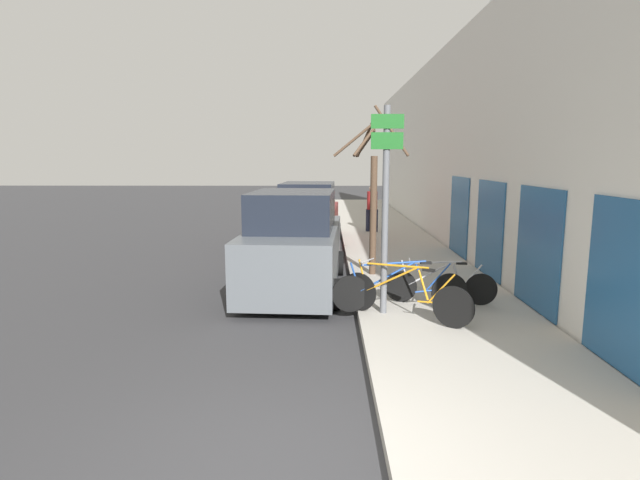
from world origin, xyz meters
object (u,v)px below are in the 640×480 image
object	(u,v)px
bicycle_2	(440,285)
pedestrian_near	(372,205)
signpost	(385,204)
parked_car_1	(308,218)
street_tree	(372,197)
parked_car_0	(294,245)
bicycle_1	(400,289)
bicycle_0	(403,296)

from	to	relation	value
bicycle_2	pedestrian_near	bearing A→B (deg)	10.49
signpost	parked_car_1	world-z (taller)	signpost
pedestrian_near	bicycle_2	bearing A→B (deg)	-72.44
pedestrian_near	street_tree	world-z (taller)	street_tree
bicycle_2	street_tree	world-z (taller)	street_tree
bicycle_2	parked_car_0	distance (m)	3.29
bicycle_1	parked_car_1	size ratio (longest dim) A/B	0.53
parked_car_0	street_tree	xyz separation A→B (m)	(1.77, 0.94, 0.99)
bicycle_2	pedestrian_near	world-z (taller)	pedestrian_near
signpost	bicycle_2	distance (m)	2.04
parked_car_1	bicycle_1	bearing A→B (deg)	-72.53
parked_car_0	parked_car_1	bearing A→B (deg)	92.05
parked_car_0	street_tree	size ratio (longest dim) A/B	1.21
signpost	street_tree	distance (m)	3.08
parked_car_1	pedestrian_near	world-z (taller)	parked_car_1
bicycle_1	street_tree	world-z (taller)	street_tree
street_tree	bicycle_1	bearing A→B (deg)	-84.87
parked_car_1	bicycle_2	bearing A→B (deg)	-65.71
bicycle_0	parked_car_1	size ratio (longest dim) A/B	0.44
bicycle_2	parked_car_1	distance (m)	7.69
signpost	bicycle_2	world-z (taller)	signpost
bicycle_0	pedestrian_near	size ratio (longest dim) A/B	1.19
bicycle_1	parked_car_0	bearing A→B (deg)	39.64
signpost	street_tree	bearing A→B (deg)	88.99
bicycle_2	parked_car_0	bearing A→B (deg)	69.64
signpost	parked_car_0	world-z (taller)	signpost
bicycle_1	parked_car_1	world-z (taller)	parked_car_1
bicycle_0	bicycle_1	size ratio (longest dim) A/B	0.84
signpost	bicycle_0	distance (m)	1.60
signpost	bicycle_0	world-z (taller)	signpost
bicycle_2	parked_car_1	size ratio (longest dim) A/B	0.44
signpost	pedestrian_near	distance (m)	10.29
bicycle_2	street_tree	size ratio (longest dim) A/B	0.53
signpost	parked_car_0	bearing A→B (deg)	128.83
signpost	bicycle_1	world-z (taller)	signpost
parked_car_0	bicycle_0	bearing A→B (deg)	-47.58
street_tree	pedestrian_near	bearing A→B (deg)	84.77
signpost	bicycle_1	size ratio (longest dim) A/B	1.46
pedestrian_near	parked_car_0	bearing A→B (deg)	-91.73
bicycle_2	parked_car_1	world-z (taller)	parked_car_1
pedestrian_near	street_tree	size ratio (longest dim) A/B	0.44
bicycle_2	bicycle_1	bearing A→B (deg)	126.91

